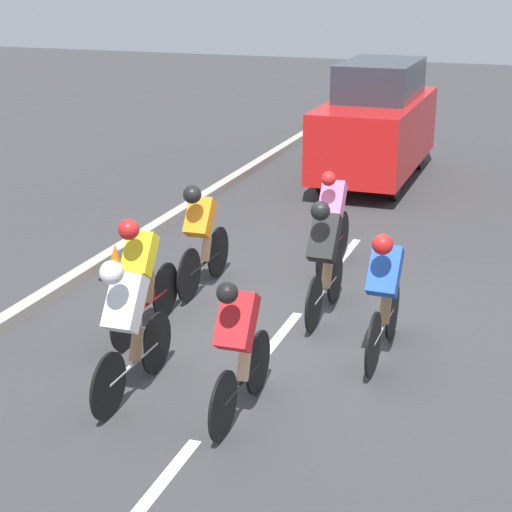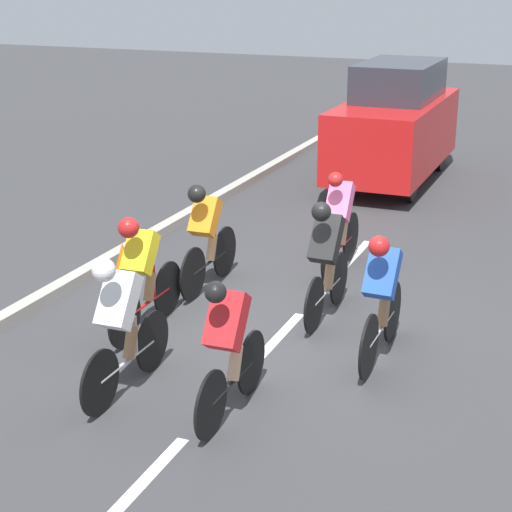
{
  "view_description": "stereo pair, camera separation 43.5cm",
  "coord_description": "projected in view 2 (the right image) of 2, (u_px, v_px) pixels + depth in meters",
  "views": [
    {
      "loc": [
        -2.83,
        9.06,
        4.14
      ],
      "look_at": [
        0.3,
        0.3,
        0.95
      ],
      "focal_mm": 60.0,
      "sensor_mm": 36.0,
      "label": 1
    },
    {
      "loc": [
        -3.24,
        8.91,
        4.14
      ],
      "look_at": [
        0.3,
        0.3,
        0.95
      ],
      "focal_mm": 60.0,
      "sensor_mm": 36.0,
      "label": 2
    }
  ],
  "objects": [
    {
      "name": "ground_plane",
      "position": [
        289.0,
        326.0,
        10.3
      ],
      "size": [
        60.0,
        60.0,
        0.0
      ],
      "primitive_type": "plane",
      "color": "#38383A"
    },
    {
      "name": "lane_stripe_near",
      "position": [
        146.0,
        479.0,
        7.24
      ],
      "size": [
        0.12,
        1.4,
        0.01
      ],
      "primitive_type": "cube",
      "color": "white",
      "rests_on": "ground"
    },
    {
      "name": "lane_stripe_mid",
      "position": [
        280.0,
        335.0,
        10.04
      ],
      "size": [
        0.12,
        1.4,
        0.01
      ],
      "primitive_type": "cube",
      "color": "white",
      "rests_on": "ground"
    },
    {
      "name": "lane_stripe_far",
      "position": [
        356.0,
        254.0,
        12.84
      ],
      "size": [
        0.12,
        1.4,
        0.01
      ],
      "primitive_type": "cube",
      "color": "white",
      "rests_on": "ground"
    },
    {
      "name": "curb",
      "position": [
        51.0,
        292.0,
        11.17
      ],
      "size": [
        0.2,
        27.74,
        0.14
      ],
      "primitive_type": "cube",
      "color": "#A8A399",
      "rests_on": "ground"
    },
    {
      "name": "cyclist_yellow",
      "position": [
        142.0,
        270.0,
        9.88
      ],
      "size": [
        0.33,
        1.72,
        1.48
      ],
      "color": "black",
      "rests_on": "ground"
    },
    {
      "name": "cyclist_pink",
      "position": [
        340.0,
        220.0,
        11.86
      ],
      "size": [
        0.33,
        1.72,
        1.5
      ],
      "color": "black",
      "rests_on": "ground"
    },
    {
      "name": "cyclist_orange",
      "position": [
        206.0,
        233.0,
        11.22
      ],
      "size": [
        0.33,
        1.7,
        1.5
      ],
      "color": "black",
      "rests_on": "ground"
    },
    {
      "name": "cyclist_blue",
      "position": [
        382.0,
        294.0,
        9.16
      ],
      "size": [
        0.33,
        1.74,
        1.51
      ],
      "color": "black",
      "rests_on": "ground"
    },
    {
      "name": "cyclist_white",
      "position": [
        121.0,
        320.0,
        8.42
      ],
      "size": [
        0.33,
        1.7,
        1.53
      ],
      "color": "black",
      "rests_on": "ground"
    },
    {
      "name": "cyclist_black",
      "position": [
        326.0,
        256.0,
        10.24
      ],
      "size": [
        0.32,
        1.67,
        1.55
      ],
      "color": "black",
      "rests_on": "ground"
    },
    {
      "name": "cyclist_red",
      "position": [
        228.0,
        344.0,
        8.0
      ],
      "size": [
        0.33,
        1.61,
        1.48
      ],
      "color": "black",
      "rests_on": "ground"
    },
    {
      "name": "support_car",
      "position": [
        395.0,
        124.0,
        16.8
      ],
      "size": [
        1.7,
        4.42,
        2.34
      ],
      "color": "black",
      "rests_on": "ground"
    },
    {
      "name": "traffic_cone",
      "position": [
        123.0,
        260.0,
        11.89
      ],
      "size": [
        0.36,
        0.36,
        0.49
      ],
      "color": "black",
      "rests_on": "ground"
    }
  ]
}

